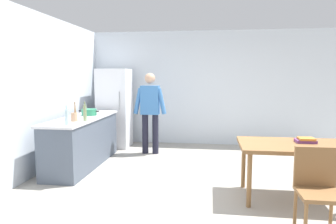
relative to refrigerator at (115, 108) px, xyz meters
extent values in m
plane|color=#9E998E|center=(1.90, -2.40, -0.90)|extent=(14.00, 14.00, 0.00)
cube|color=silver|center=(1.90, 0.60, 0.45)|extent=(6.40, 0.12, 2.70)
cube|color=silver|center=(-0.70, -2.20, 0.45)|extent=(0.12, 5.60, 2.70)
cube|color=#4C5666|center=(-0.10, -1.60, -0.47)|extent=(0.60, 2.12, 0.86)
cube|color=silver|center=(-0.10, -1.60, -0.02)|extent=(0.64, 2.20, 0.04)
cube|color=white|center=(0.00, 0.00, 0.00)|extent=(0.70, 0.64, 1.80)
cylinder|color=#B2B2B7|center=(0.22, -0.34, 0.20)|extent=(0.02, 0.02, 0.40)
cylinder|color=#1E1E2D|center=(0.84, -0.55, -0.48)|extent=(0.13, 0.13, 0.84)
cylinder|color=#1E1E2D|center=(1.06, -0.55, -0.48)|extent=(0.13, 0.13, 0.84)
cube|color=#3D75B7|center=(0.95, -0.55, 0.24)|extent=(0.38, 0.22, 0.60)
sphere|color=tan|center=(0.95, -0.55, 0.69)|extent=(0.22, 0.22, 0.22)
cylinder|color=#3D75B7|center=(0.70, -0.59, 0.22)|extent=(0.20, 0.09, 0.55)
cylinder|color=#3D75B7|center=(1.20, -0.59, 0.22)|extent=(0.20, 0.09, 0.55)
cube|color=olive|center=(3.30, -2.70, -0.18)|extent=(1.40, 0.90, 0.05)
cylinder|color=olive|center=(2.70, -3.05, -0.55)|extent=(0.06, 0.06, 0.70)
cylinder|color=olive|center=(2.70, -2.35, -0.55)|extent=(0.06, 0.06, 0.70)
cylinder|color=olive|center=(3.90, -2.35, -0.55)|extent=(0.06, 0.06, 0.70)
cylinder|color=olive|center=(3.12, -3.57, -0.68)|extent=(0.04, 0.04, 0.45)
cylinder|color=olive|center=(3.48, -3.57, -0.68)|extent=(0.04, 0.04, 0.45)
cube|color=olive|center=(3.30, -3.75, -0.43)|extent=(0.42, 0.42, 0.04)
cube|color=olive|center=(3.30, -3.56, -0.20)|extent=(0.42, 0.04, 0.42)
cylinder|color=#2D845B|center=(-0.07, -1.35, 0.06)|extent=(0.28, 0.28, 0.12)
cube|color=black|center=(-0.24, -1.35, 0.08)|extent=(0.06, 0.03, 0.02)
cube|color=black|center=(0.10, -1.35, 0.08)|extent=(0.06, 0.03, 0.02)
cylinder|color=tan|center=(-0.01, -2.12, 0.07)|extent=(0.11, 0.11, 0.14)
cylinder|color=olive|center=(0.01, -2.11, 0.21)|extent=(0.02, 0.05, 0.22)
cylinder|color=olive|center=(0.01, -2.13, 0.21)|extent=(0.02, 0.04, 0.22)
cylinder|color=#B22319|center=(-0.03, -2.34, 0.09)|extent=(0.06, 0.06, 0.18)
cylinder|color=#B22319|center=(-0.03, -2.34, 0.21)|extent=(0.02, 0.02, 0.06)
cylinder|color=gray|center=(0.15, -2.04, 0.13)|extent=(0.06, 0.06, 0.26)
cylinder|color=gray|center=(0.15, -2.04, 0.29)|extent=(0.02, 0.02, 0.06)
cylinder|color=silver|center=(0.05, -2.50, 0.12)|extent=(0.07, 0.07, 0.24)
cylinder|color=silver|center=(0.05, -2.50, 0.27)|extent=(0.03, 0.03, 0.06)
cube|color=#753D7F|center=(3.48, -2.58, -0.13)|extent=(0.25, 0.18, 0.04)
cube|color=orange|center=(3.49, -2.59, -0.10)|extent=(0.20, 0.17, 0.03)
camera|label=1|loc=(2.21, -6.87, 0.74)|focal=32.99mm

